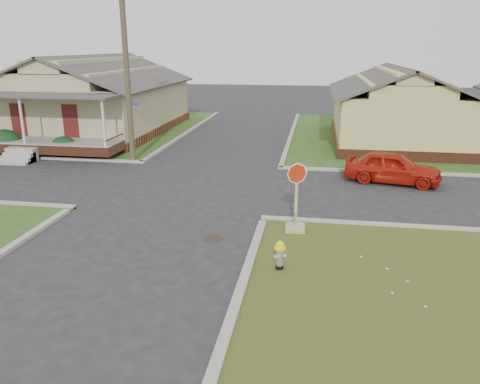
% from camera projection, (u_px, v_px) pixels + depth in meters
% --- Properties ---
extents(ground, '(120.00, 120.00, 0.00)m').
position_uv_depth(ground, '(152.00, 228.00, 15.59)').
color(ground, '#252527').
rests_on(ground, ground).
extents(verge_far_left, '(19.00, 19.00, 0.05)m').
position_uv_depth(verge_far_left, '(66.00, 128.00, 34.55)').
color(verge_far_left, '#284719').
rests_on(verge_far_left, ground).
extents(curbs, '(80.00, 40.00, 0.12)m').
position_uv_depth(curbs, '(191.00, 186.00, 20.30)').
color(curbs, '#A19F91').
rests_on(curbs, ground).
extents(manhole, '(0.64, 0.64, 0.01)m').
position_uv_depth(manhole, '(213.00, 238.00, 14.78)').
color(manhole, black).
rests_on(manhole, ground).
extents(corner_house, '(10.10, 15.50, 5.30)m').
position_uv_depth(corner_house, '(93.00, 99.00, 32.17)').
color(corner_house, brown).
rests_on(corner_house, ground).
extents(side_house_yellow, '(7.60, 11.60, 4.70)m').
position_uv_depth(side_house_yellow, '(395.00, 107.00, 28.93)').
color(side_house_yellow, brown).
rests_on(side_house_yellow, ground).
extents(utility_pole, '(1.80, 0.28, 9.00)m').
position_uv_depth(utility_pole, '(127.00, 70.00, 23.23)').
color(utility_pole, '#403725').
rests_on(utility_pole, ground).
extents(fire_hydrant, '(0.30, 0.30, 0.82)m').
position_uv_depth(fire_hydrant, '(280.00, 253.00, 12.53)').
color(fire_hydrant, black).
rests_on(fire_hydrant, ground).
extents(stop_sign, '(0.65, 0.63, 2.28)m').
position_uv_depth(stop_sign, '(296.00, 216.00, 15.13)').
color(stop_sign, tan).
rests_on(stop_sign, ground).
extents(red_sedan, '(4.35, 2.50, 1.39)m').
position_uv_depth(red_sedan, '(393.00, 167.00, 20.58)').
color(red_sedan, '#B31A0C').
rests_on(red_sedan, ground).
extents(hedge_left, '(1.65, 1.35, 1.26)m').
position_uv_depth(hedge_left, '(5.00, 142.00, 26.00)').
color(hedge_left, '#123219').
rests_on(hedge_left, verge_far_left).
extents(hedge_right, '(1.42, 1.16, 1.09)m').
position_uv_depth(hedge_right, '(64.00, 146.00, 25.48)').
color(hedge_right, '#123219').
rests_on(hedge_right, verge_far_left).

